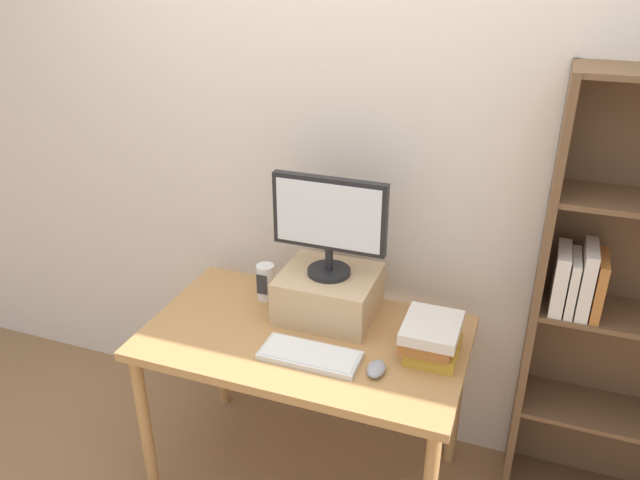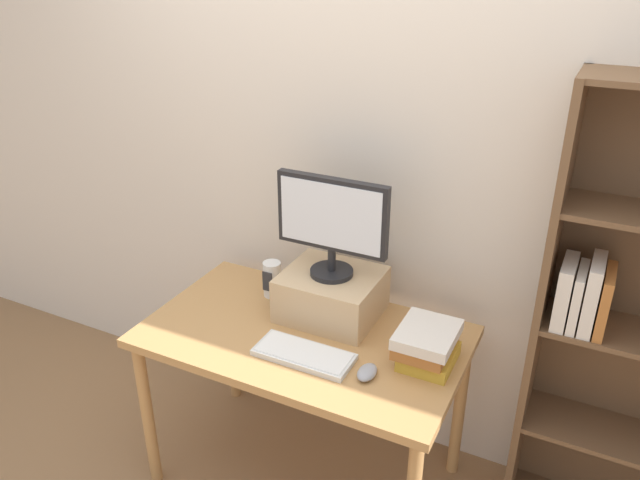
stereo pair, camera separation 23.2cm
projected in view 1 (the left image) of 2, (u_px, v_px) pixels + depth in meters
ground_plane at (307, 474)px, 2.77m from camera, size 12.00×12.00×0.00m
back_wall at (346, 163)px, 2.61m from camera, size 7.00×0.08×2.60m
desk at (305, 352)px, 2.48m from camera, size 1.25×0.73×0.75m
riser_box at (329, 294)px, 2.54m from camera, size 0.38×0.34×0.19m
computer_monitor at (329, 221)px, 2.40m from camera, size 0.46×0.17×0.41m
keyboard at (310, 355)px, 2.30m from camera, size 0.37×0.16×0.02m
computer_mouse at (376, 369)px, 2.22m from camera, size 0.06×0.10×0.04m
book_stack at (431, 338)px, 2.29m from camera, size 0.20×0.24×0.14m
desk_speaker at (266, 282)px, 2.65m from camera, size 0.08×0.08×0.16m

